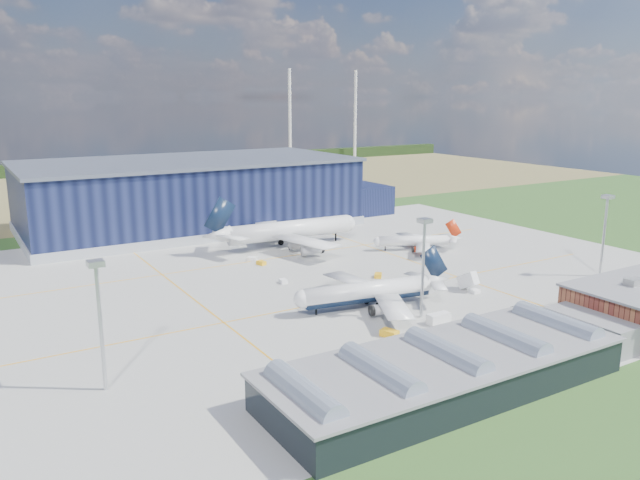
{
  "coord_description": "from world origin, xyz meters",
  "views": [
    {
      "loc": [
        -79.56,
        -133.27,
        49.03
      ],
      "look_at": [
        10.36,
        15.21,
        9.19
      ],
      "focal_mm": 35.0,
      "sensor_mm": 36.0,
      "label": 1
    }
  ],
  "objects": [
    {
      "name": "ground",
      "position": [
        0.0,
        0.0,
        0.0
      ],
      "size": [
        600.0,
        600.0,
        0.0
      ],
      "primitive_type": "plane",
      "color": "#29531F",
      "rests_on": "ground"
    },
    {
      "name": "apron",
      "position": [
        0.0,
        10.0,
        0.03
      ],
      "size": [
        220.0,
        160.0,
        0.08
      ],
      "color": "#AAAAA5",
      "rests_on": "ground"
    },
    {
      "name": "farmland",
      "position": [
        0.0,
        220.0,
        0.0
      ],
      "size": [
        600.0,
        220.0,
        0.01
      ],
      "primitive_type": "cube",
      "color": "olive",
      "rests_on": "ground"
    },
    {
      "name": "treeline",
      "position": [
        0.0,
        300.0,
        4.0
      ],
      "size": [
        600.0,
        8.0,
        8.0
      ],
      "primitive_type": "cube",
      "color": "black",
      "rests_on": "ground"
    },
    {
      "name": "hangar",
      "position": [
        2.81,
        94.8,
        11.62
      ],
      "size": [
        145.0,
        62.0,
        26.1
      ],
      "color": "black",
      "rests_on": "ground"
    },
    {
      "name": "glass_concourse",
      "position": [
        -6.45,
        -60.0,
        3.69
      ],
      "size": [
        78.0,
        23.0,
        8.6
      ],
      "color": "black",
      "rests_on": "ground"
    },
    {
      "name": "light_mast_west",
      "position": [
        -60.0,
        -30.0,
        15.43
      ],
      "size": [
        2.6,
        2.6,
        23.0
      ],
      "color": "#B9BBC0",
      "rests_on": "ground"
    },
    {
      "name": "light_mast_center",
      "position": [
        10.0,
        -30.0,
        15.43
      ],
      "size": [
        2.6,
        2.6,
        23.0
      ],
      "color": "#B9BBC0",
      "rests_on": "ground"
    },
    {
      "name": "light_mast_east",
      "position": [
        75.0,
        -30.0,
        15.43
      ],
      "size": [
        2.6,
        2.6,
        23.0
      ],
      "color": "#B9BBC0",
      "rests_on": "ground"
    },
    {
      "name": "airliner_navy",
      "position": [
        2.91,
        -18.56,
        6.71
      ],
      "size": [
        47.39,
        46.66,
        13.41
      ],
      "primitive_type": null,
      "rotation": [
        0.0,
        0.0,
        2.97
      ],
      "color": "white",
      "rests_on": "ground"
    },
    {
      "name": "airliner_red",
      "position": [
        49.69,
        20.87,
        4.92
      ],
      "size": [
        39.81,
        39.49,
        9.84
      ],
      "primitive_type": null,
      "rotation": [
        0.0,
        0.0,
        2.71
      ],
      "color": "white",
      "rests_on": "ground"
    },
    {
      "name": "airliner_widebody",
      "position": [
        17.32,
        45.76,
        9.11
      ],
      "size": [
        58.22,
        57.06,
        18.23
      ],
      "primitive_type": null,
      "rotation": [
        0.0,
        0.0,
        -0.04
      ],
      "color": "white",
      "rests_on": "ground"
    },
    {
      "name": "gse_tug_a",
      "position": [
        -3.5,
        -35.79,
        0.76
      ],
      "size": [
        3.39,
        4.22,
        1.53
      ],
      "primitive_type": "cube",
      "rotation": [
        0.0,
        0.0,
        0.36
      ],
      "color": "yellow",
      "rests_on": "ground"
    },
    {
      "name": "gse_tug_b",
      "position": [
        20.63,
        0.94,
        0.63
      ],
      "size": [
        3.35,
        3.45,
        1.25
      ],
      "primitive_type": "cube",
      "rotation": [
        0.0,
        0.0,
        -0.71
      ],
      "color": "yellow",
      "rests_on": "ground"
    },
    {
      "name": "gse_van_a",
      "position": [
        10.62,
        -35.2,
        1.18
      ],
      "size": [
        5.42,
        2.44,
        2.35
      ],
      "primitive_type": "cube",
      "rotation": [
        0.0,
        0.0,
        1.55
      ],
      "color": "white",
      "rests_on": "ground"
    },
    {
      "name": "gse_cart_a",
      "position": [
        -4.46,
        9.82,
        0.57
      ],
      "size": [
        2.16,
        2.89,
        1.15
      ],
      "primitive_type": "cube",
      "rotation": [
        0.0,
        0.0,
        -0.16
      ],
      "color": "white",
      "rests_on": "ground"
    },
    {
      "name": "gse_van_b",
      "position": [
        59.24,
        29.73,
        1.12
      ],
      "size": [
        3.85,
        5.35,
        2.23
      ],
      "primitive_type": "cube",
      "rotation": [
        0.0,
        0.0,
        0.37
      ],
      "color": "white",
      "rests_on": "ground"
    },
    {
      "name": "gse_tug_c",
      "position": [
        -1.28,
        29.97,
        0.62
      ],
      "size": [
        2.45,
        3.19,
        1.23
      ],
      "primitive_type": "cube",
      "rotation": [
        0.0,
        0.0,
        0.27
      ],
      "color": "yellow",
      "rests_on": "ground"
    },
    {
      "name": "gse_cart_b",
      "position": [
        -1.62,
        35.49,
        0.65
      ],
      "size": [
        3.51,
        3.53,
        1.29
      ],
      "primitive_type": "cube",
      "rotation": [
        0.0,
        0.0,
        0.77
      ],
      "color": "white",
      "rests_on": "ground"
    },
    {
      "name": "gse_van_c",
      "position": [
        22.44,
        -16.45,
        1.24
      ],
      "size": [
        5.49,
        3.29,
        2.47
      ],
      "primitive_type": "cube",
      "rotation": [
        0.0,
        0.0,
        1.4
      ],
      "color": "white",
      "rests_on": "ground"
    },
    {
      "name": "airstair",
      "position": [
        33.47,
        -20.7,
        1.74
      ],
      "size": [
        2.31,
        5.5,
        3.49
      ],
      "primitive_type": "cube",
      "rotation": [
        0.0,
        0.0,
        0.02
      ],
      "color": "white",
      "rests_on": "ground"
    },
    {
      "name": "car_a",
      "position": [
        37.26,
        -48.0,
        0.65
      ],
      "size": [
        4.06,
        2.38,
        1.3
      ],
      "primitive_type": "imported",
      "rotation": [
        0.0,
        0.0,
        1.34
      ],
      "color": "#99999E",
      "rests_on": "ground"
    },
    {
      "name": "car_b",
      "position": [
        31.47,
        -38.92,
        0.66
      ],
      "size": [
        4.23,
        2.59,
        1.32
      ],
      "primitive_type": "imported",
      "rotation": [
        0.0,
        0.0,
        1.25
      ],
      "color": "#99999E",
      "rests_on": "ground"
    }
  ]
}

